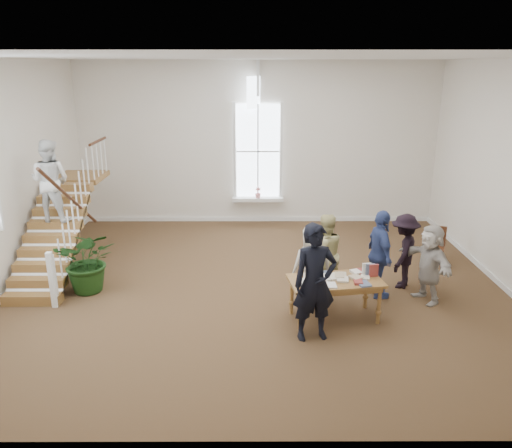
{
  "coord_description": "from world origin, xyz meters",
  "views": [
    {
      "loc": [
        -0.09,
        -9.46,
        4.37
      ],
      "look_at": [
        -0.06,
        0.4,
        1.21
      ],
      "focal_mm": 35.0,
      "sensor_mm": 36.0,
      "label": 1
    }
  ],
  "objects_px": {
    "police_officer": "(315,283)",
    "woman_cluster_a": "(380,254)",
    "woman_cluster_b": "(404,251)",
    "elderly_woman": "(312,265)",
    "floor_plant": "(89,260)",
    "person_yellow": "(324,254)",
    "side_chair": "(436,244)",
    "woman_cluster_c": "(429,263)",
    "library_table": "(335,284)"
  },
  "relations": [
    {
      "from": "police_officer",
      "to": "woman_cluster_a",
      "type": "relative_size",
      "value": 1.14
    },
    {
      "from": "police_officer",
      "to": "woman_cluster_b",
      "type": "bearing_deg",
      "value": 32.08
    },
    {
      "from": "police_officer",
      "to": "elderly_woman",
      "type": "bearing_deg",
      "value": 72.83
    },
    {
      "from": "floor_plant",
      "to": "elderly_woman",
      "type": "bearing_deg",
      "value": -7.55
    },
    {
      "from": "police_officer",
      "to": "person_yellow",
      "type": "height_order",
      "value": "police_officer"
    },
    {
      "from": "woman_cluster_a",
      "to": "side_chair",
      "type": "height_order",
      "value": "woman_cluster_a"
    },
    {
      "from": "person_yellow",
      "to": "elderly_woman",
      "type": "bearing_deg",
      "value": 41.69
    },
    {
      "from": "woman_cluster_a",
      "to": "side_chair",
      "type": "distance_m",
      "value": 2.41
    },
    {
      "from": "person_yellow",
      "to": "woman_cluster_c",
      "type": "bearing_deg",
      "value": 151.62
    },
    {
      "from": "person_yellow",
      "to": "woman_cluster_a",
      "type": "xyz_separation_m",
      "value": [
        1.04,
        -0.18,
        0.06
      ]
    },
    {
      "from": "woman_cluster_a",
      "to": "woman_cluster_b",
      "type": "height_order",
      "value": "woman_cluster_a"
    },
    {
      "from": "woman_cluster_b",
      "to": "side_chair",
      "type": "relative_size",
      "value": 1.74
    },
    {
      "from": "person_yellow",
      "to": "woman_cluster_a",
      "type": "bearing_deg",
      "value": 152.93
    },
    {
      "from": "person_yellow",
      "to": "floor_plant",
      "type": "bearing_deg",
      "value": -18.34
    },
    {
      "from": "library_table",
      "to": "woman_cluster_a",
      "type": "bearing_deg",
      "value": 33.57
    },
    {
      "from": "person_yellow",
      "to": "woman_cluster_c",
      "type": "distance_m",
      "value": 1.98
    },
    {
      "from": "floor_plant",
      "to": "side_chair",
      "type": "distance_m",
      "value": 7.56
    },
    {
      "from": "library_table",
      "to": "floor_plant",
      "type": "bearing_deg",
      "value": 156.79
    },
    {
      "from": "woman_cluster_b",
      "to": "side_chair",
      "type": "height_order",
      "value": "woman_cluster_b"
    },
    {
      "from": "person_yellow",
      "to": "woman_cluster_b",
      "type": "distance_m",
      "value": 1.67
    },
    {
      "from": "police_officer",
      "to": "elderly_woman",
      "type": "height_order",
      "value": "police_officer"
    },
    {
      "from": "elderly_woman",
      "to": "side_chair",
      "type": "relative_size",
      "value": 1.77
    },
    {
      "from": "side_chair",
      "to": "police_officer",
      "type": "bearing_deg",
      "value": -110.43
    },
    {
      "from": "person_yellow",
      "to": "side_chair",
      "type": "xyz_separation_m",
      "value": [
        2.75,
        1.48,
        -0.33
      ]
    },
    {
      "from": "police_officer",
      "to": "side_chair",
      "type": "distance_m",
      "value": 4.54
    },
    {
      "from": "side_chair",
      "to": "library_table",
      "type": "bearing_deg",
      "value": -112.45
    },
    {
      "from": "library_table",
      "to": "elderly_woman",
      "type": "bearing_deg",
      "value": 111.37
    },
    {
      "from": "woman_cluster_c",
      "to": "elderly_woman",
      "type": "bearing_deg",
      "value": -107.01
    },
    {
      "from": "person_yellow",
      "to": "woman_cluster_b",
      "type": "xyz_separation_m",
      "value": [
        1.64,
        0.27,
        -0.05
      ]
    },
    {
      "from": "woman_cluster_a",
      "to": "elderly_woman",
      "type": "bearing_deg",
      "value": 97.04
    },
    {
      "from": "woman_cluster_a",
      "to": "police_officer",
      "type": "bearing_deg",
      "value": 131.02
    },
    {
      "from": "woman_cluster_a",
      "to": "woman_cluster_c",
      "type": "xyz_separation_m",
      "value": [
        0.9,
        -0.2,
        -0.11
      ]
    },
    {
      "from": "police_officer",
      "to": "woman_cluster_b",
      "type": "height_order",
      "value": "police_officer"
    },
    {
      "from": "elderly_woman",
      "to": "woman_cluster_a",
      "type": "bearing_deg",
      "value": -177.74
    },
    {
      "from": "library_table",
      "to": "woman_cluster_c",
      "type": "height_order",
      "value": "woman_cluster_c"
    },
    {
      "from": "elderly_woman",
      "to": "police_officer",
      "type": "bearing_deg",
      "value": 74.24
    },
    {
      "from": "woman_cluster_a",
      "to": "side_chair",
      "type": "xyz_separation_m",
      "value": [
        1.71,
        1.66,
        -0.39
      ]
    },
    {
      "from": "elderly_woman",
      "to": "person_yellow",
      "type": "height_order",
      "value": "person_yellow"
    },
    {
      "from": "woman_cluster_c",
      "to": "floor_plant",
      "type": "xyz_separation_m",
      "value": [
        -6.62,
        0.46,
        -0.12
      ]
    },
    {
      "from": "library_table",
      "to": "floor_plant",
      "type": "xyz_separation_m",
      "value": [
        -4.73,
        1.18,
        -0.02
      ]
    },
    {
      "from": "woman_cluster_a",
      "to": "woman_cluster_b",
      "type": "xyz_separation_m",
      "value": [
        0.6,
        0.45,
        -0.1
      ]
    },
    {
      "from": "floor_plant",
      "to": "side_chair",
      "type": "height_order",
      "value": "floor_plant"
    },
    {
      "from": "police_officer",
      "to": "floor_plant",
      "type": "height_order",
      "value": "police_officer"
    },
    {
      "from": "woman_cluster_b",
      "to": "person_yellow",
      "type": "bearing_deg",
      "value": -52.6
    },
    {
      "from": "library_table",
      "to": "woman_cluster_b",
      "type": "height_order",
      "value": "woman_cluster_b"
    },
    {
      "from": "library_table",
      "to": "side_chair",
      "type": "relative_size",
      "value": 1.95
    },
    {
      "from": "woman_cluster_c",
      "to": "floor_plant",
      "type": "relative_size",
      "value": 1.18
    },
    {
      "from": "police_officer",
      "to": "woman_cluster_c",
      "type": "xyz_separation_m",
      "value": [
        2.34,
        1.37,
        -0.23
      ]
    },
    {
      "from": "library_table",
      "to": "woman_cluster_b",
      "type": "xyz_separation_m",
      "value": [
        1.59,
        1.37,
        0.09
      ]
    },
    {
      "from": "elderly_woman",
      "to": "woman_cluster_a",
      "type": "xyz_separation_m",
      "value": [
        1.34,
        0.32,
        0.09
      ]
    }
  ]
}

